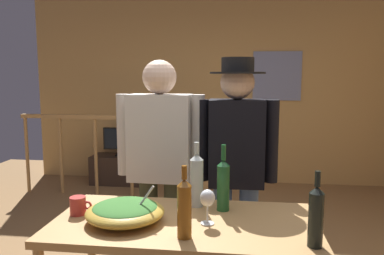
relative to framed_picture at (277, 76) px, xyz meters
The scene contains 15 objects.
back_wall 0.82m from the framed_picture, behind, with size 5.59×0.10×2.88m, color tan.
framed_picture is the anchor object (origin of this frame).
stair_railing 2.11m from the framed_picture, 153.84° to the right, with size 2.50×0.10×1.11m.
tv_console 2.60m from the framed_picture, behind, with size 0.90×0.40×0.41m, color #38281E.
flat_screen_tv 2.40m from the framed_picture, behind, with size 0.54×0.12×0.42m.
serving_table 3.82m from the framed_picture, 102.31° to the right, with size 1.39×0.70×0.81m.
salad_bowl 3.91m from the framed_picture, 106.60° to the right, with size 0.41×0.41×0.21m.
wine_glass 3.79m from the framed_picture, 100.31° to the right, with size 0.08×0.08×0.18m.
wine_bottle_dark 3.92m from the framed_picture, 92.50° to the right, with size 0.07×0.07×0.35m.
wine_bottle_clear 3.54m from the framed_picture, 102.50° to the right, with size 0.08×0.08×0.38m.
wine_bottle_green 3.56m from the framed_picture, 99.81° to the right, with size 0.07×0.07×0.38m.
wine_bottle_amber 3.97m from the framed_picture, 101.18° to the right, with size 0.07×0.07×0.35m.
mug_red 3.95m from the framed_picture, 110.89° to the right, with size 0.12×0.09×0.10m.
person_standing_left 3.23m from the framed_picture, 109.37° to the right, with size 0.62×0.23×1.67m.
person_standing_right 3.10m from the framed_picture, 100.04° to the right, with size 0.56×0.37×1.69m.
Camera 1 is at (0.29, -2.53, 1.57)m, focal length 35.55 mm.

